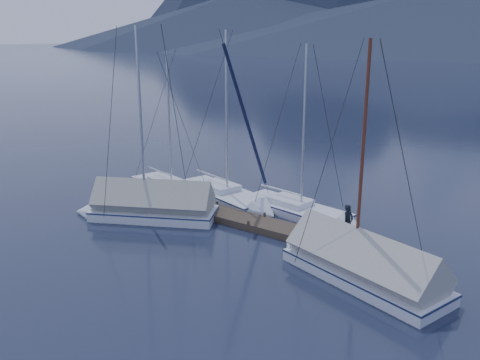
% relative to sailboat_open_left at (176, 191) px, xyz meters
% --- Properties ---
extents(ground, '(1000.00, 1000.00, 0.00)m').
position_rel_sailboat_open_left_xyz_m(ground, '(5.81, -3.60, -0.16)').
color(ground, black).
rests_on(ground, ground).
extents(dock, '(18.00, 1.50, 0.54)m').
position_rel_sailboat_open_left_xyz_m(dock, '(5.81, -1.60, -0.05)').
color(dock, '#382D23').
rests_on(dock, ground).
extents(mooring_posts, '(15.12, 1.52, 0.35)m').
position_rel_sailboat_open_left_xyz_m(mooring_posts, '(5.31, -1.60, 0.19)').
color(mooring_posts, '#382D23').
rests_on(mooring_posts, ground).
extents(sailboat_open_left, '(7.06, 3.56, 8.98)m').
position_rel_sailboat_open_left_xyz_m(sailboat_open_left, '(0.00, 0.00, 0.00)').
color(sailboat_open_left, silver).
rests_on(sailboat_open_left, ground).
extents(sailboat_open_mid, '(7.99, 4.15, 10.18)m').
position_rel_sailboat_open_left_xyz_m(sailboat_open_mid, '(3.65, 0.70, 0.02)').
color(sailboat_open_mid, silver).
rests_on(sailboat_open_mid, ground).
extents(sailboat_open_right, '(7.36, 3.30, 9.44)m').
position_rel_sailboat_open_left_xyz_m(sailboat_open_right, '(8.22, 1.04, 0.01)').
color(sailboat_open_right, silver).
rests_on(sailboat_open_right, ground).
extents(sailboat_covered_near, '(7.93, 4.40, 9.86)m').
position_rel_sailboat_open_left_xyz_m(sailboat_covered_near, '(12.70, -3.73, 0.33)').
color(sailboat_covered_near, white).
rests_on(sailboat_covered_near, ground).
extents(sailboat_covered_far, '(7.58, 5.30, 10.36)m').
position_rel_sailboat_open_left_xyz_m(sailboat_covered_far, '(1.38, -3.93, 0.35)').
color(sailboat_covered_far, white).
rests_on(sailboat_covered_far, ground).
extents(person, '(0.49, 0.64, 1.58)m').
position_rel_sailboat_open_left_xyz_m(person, '(11.34, -1.20, 0.97)').
color(person, black).
rests_on(person, dock).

